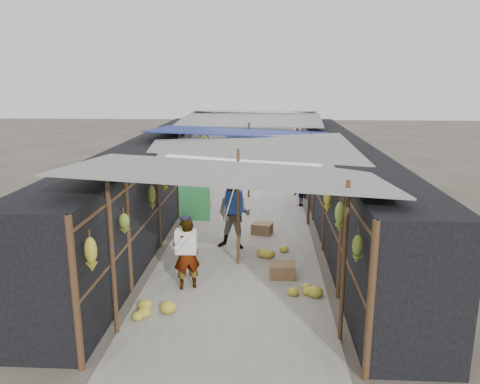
% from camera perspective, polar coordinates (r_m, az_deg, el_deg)
% --- Properties ---
extents(ground, '(80.00, 80.00, 0.00)m').
position_cam_1_polar(ground, '(7.90, -1.58, -17.16)').
color(ground, '#6B6356').
rests_on(ground, ground).
extents(aisle_slab, '(3.60, 16.00, 0.02)m').
position_cam_1_polar(aisle_slab, '(13.87, 0.66, -3.20)').
color(aisle_slab, '#9E998E').
rests_on(aisle_slab, ground).
extents(stall_left, '(1.40, 15.00, 2.30)m').
position_cam_1_polar(stall_left, '(13.96, -10.47, 1.52)').
color(stall_left, black).
rests_on(stall_left, ground).
extents(stall_right, '(1.40, 15.00, 2.30)m').
position_cam_1_polar(stall_right, '(13.73, 12.01, 1.24)').
color(stall_right, black).
rests_on(stall_right, ground).
extents(crate_near, '(0.60, 0.53, 0.30)m').
position_cam_1_polar(crate_near, '(12.46, 2.71, -4.51)').
color(crate_near, '#98704D').
rests_on(crate_near, ground).
extents(crate_mid, '(0.52, 0.42, 0.31)m').
position_cam_1_polar(crate_mid, '(9.88, 5.19, -9.55)').
color(crate_mid, '#98704D').
rests_on(crate_mid, ground).
extents(crate_back, '(0.51, 0.45, 0.28)m').
position_cam_1_polar(crate_back, '(18.86, -1.51, 1.78)').
color(crate_back, '#98704D').
rests_on(crate_back, ground).
extents(black_basin, '(0.54, 0.54, 0.16)m').
position_cam_1_polar(black_basin, '(18.13, 4.75, 1.05)').
color(black_basin, black).
rests_on(black_basin, ground).
extents(vendor_elderly, '(0.62, 0.53, 1.45)m').
position_cam_1_polar(vendor_elderly, '(9.21, -6.55, -7.55)').
color(vendor_elderly, white).
rests_on(vendor_elderly, ground).
extents(shopper_blue, '(0.94, 0.79, 1.71)m').
position_cam_1_polar(shopper_blue, '(11.24, -0.73, -2.76)').
color(shopper_blue, '#202DA4').
rests_on(shopper_blue, ground).
extents(vendor_seated, '(0.60, 0.68, 0.91)m').
position_cam_1_polar(vendor_seated, '(15.13, 7.36, -0.11)').
color(vendor_seated, '#44403B').
rests_on(vendor_seated, ground).
extents(market_canopy, '(5.62, 15.20, 2.77)m').
position_cam_1_polar(market_canopy, '(13.70, 0.87, 6.87)').
color(market_canopy, brown).
rests_on(market_canopy, ground).
extents(hanging_bananas, '(3.96, 14.46, 0.84)m').
position_cam_1_polar(hanging_bananas, '(13.03, 0.60, 3.03)').
color(hanging_bananas, gold).
rests_on(hanging_bananas, ground).
extents(floor_bananas, '(3.50, 10.68, 0.33)m').
position_cam_1_polar(floor_bananas, '(14.13, -0.31, -2.29)').
color(floor_bananas, olive).
rests_on(floor_bananas, ground).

